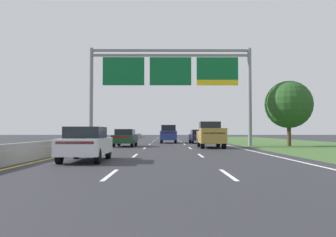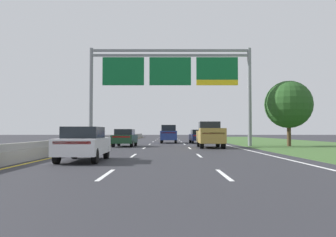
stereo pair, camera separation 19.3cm
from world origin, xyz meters
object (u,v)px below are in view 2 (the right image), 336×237
at_px(car_navy_right_lane_sedan, 199,136).
at_px(roadside_tree_mid, 289,104).
at_px(overhead_sign_gantry, 171,76).
at_px(pickup_truck_gold, 211,135).
at_px(car_darkgreen_left_lane_sedan, 126,137).
at_px(car_blue_centre_lane_suv, 169,134).
at_px(car_white_left_lane_sedan, 84,143).

relative_size(car_navy_right_lane_sedan, roadside_tree_mid, 0.74).
relative_size(overhead_sign_gantry, pickup_truck_gold, 2.77).
height_order(pickup_truck_gold, roadside_tree_mid, roadside_tree_mid).
bearing_deg(pickup_truck_gold, car_darkgreen_left_lane_sedan, 74.62).
xyz_separation_m(car_darkgreen_left_lane_sedan, roadside_tree_mid, (15.00, 0.50, 3.02)).
bearing_deg(car_blue_centre_lane_suv, overhead_sign_gantry, -178.66).
bearing_deg(car_darkgreen_left_lane_sedan, car_white_left_lane_sedan, -178.44).
distance_m(car_darkgreen_left_lane_sedan, roadside_tree_mid, 15.31).
height_order(car_white_left_lane_sedan, roadside_tree_mid, roadside_tree_mid).
relative_size(car_blue_centre_lane_suv, roadside_tree_mid, 0.78).
height_order(pickup_truck_gold, car_navy_right_lane_sedan, pickup_truck_gold).
relative_size(pickup_truck_gold, car_darkgreen_left_lane_sedan, 1.22).
height_order(pickup_truck_gold, car_blue_centre_lane_suv, pickup_truck_gold).
relative_size(car_blue_centre_lane_suv, car_white_left_lane_sedan, 1.07).
relative_size(pickup_truck_gold, car_navy_right_lane_sedan, 1.22).
relative_size(overhead_sign_gantry, car_blue_centre_lane_suv, 3.19).
height_order(overhead_sign_gantry, car_navy_right_lane_sedan, overhead_sign_gantry).
bearing_deg(car_navy_right_lane_sedan, pickup_truck_gold, 178.47).
bearing_deg(car_white_left_lane_sedan, roadside_tree_mid, -43.01).
xyz_separation_m(overhead_sign_gantry, roadside_tree_mid, (10.90, -0.09, -2.66)).
distance_m(overhead_sign_gantry, roadside_tree_mid, 11.22).
bearing_deg(pickup_truck_gold, car_navy_right_lane_sedan, 1.25).
distance_m(pickup_truck_gold, car_white_left_lane_sedan, 15.64).
distance_m(pickup_truck_gold, car_navy_right_lane_sedan, 11.56).
distance_m(pickup_truck_gold, car_blue_centre_lane_suv, 12.72).
bearing_deg(car_navy_right_lane_sedan, overhead_sign_gantry, 157.61).
bearing_deg(car_white_left_lane_sedan, car_blue_centre_lane_suv, -9.36).
bearing_deg(car_navy_right_lane_sedan, roadside_tree_mid, -141.12).
bearing_deg(car_blue_centre_lane_suv, car_navy_right_lane_sedan, -100.53).
bearing_deg(roadside_tree_mid, pickup_truck_gold, -160.35).
height_order(overhead_sign_gantry, car_white_left_lane_sedan, overhead_sign_gantry).
xyz_separation_m(overhead_sign_gantry, car_white_left_lane_sedan, (-4.08, -16.54, -5.68)).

